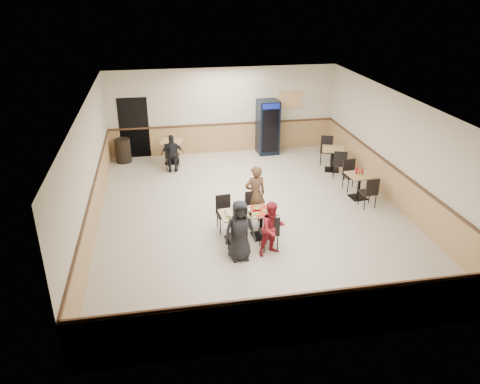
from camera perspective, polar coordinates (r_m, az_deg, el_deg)
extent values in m
plane|color=beige|center=(12.52, 1.40, -2.58)|extent=(10.00, 10.00, 0.00)
plane|color=silver|center=(11.47, 1.55, 10.89)|extent=(10.00, 10.00, 0.00)
plane|color=beige|center=(16.61, -2.06, 9.85)|extent=(8.00, 0.00, 8.00)
plane|color=beige|center=(7.60, 9.19, -9.38)|extent=(8.00, 0.00, 8.00)
plane|color=beige|center=(11.81, -17.92, 2.45)|extent=(0.00, 10.00, 10.00)
plane|color=beige|center=(13.27, 18.70, 4.75)|extent=(0.00, 10.00, 10.00)
cube|color=tan|center=(16.88, -2.00, 6.55)|extent=(7.98, 0.03, 1.00)
cube|color=tan|center=(13.61, 18.09, 0.79)|extent=(0.03, 9.98, 1.00)
cube|color=#472B19|center=(16.71, -2.02, 8.27)|extent=(7.98, 0.04, 0.06)
cube|color=black|center=(16.57, -12.78, 7.61)|extent=(1.00, 0.02, 2.10)
cube|color=orange|center=(17.00, 6.12, 11.12)|extent=(0.85, 0.02, 0.60)
cube|color=black|center=(11.26, -0.65, -5.79)|extent=(0.46, 0.46, 0.04)
cylinder|color=black|center=(11.09, -0.66, -4.27)|extent=(0.08, 0.08, 0.64)
cube|color=tan|center=(10.93, -0.67, -2.75)|extent=(0.72, 0.72, 0.04)
cube|color=black|center=(11.42, 2.57, -5.33)|extent=(0.46, 0.46, 0.04)
cylinder|color=black|center=(11.26, 2.60, -3.83)|extent=(0.08, 0.08, 0.64)
cube|color=tan|center=(11.10, 2.63, -2.33)|extent=(0.72, 0.72, 0.04)
imported|color=black|center=(10.22, -0.02, -4.72)|extent=(0.71, 0.47, 1.41)
imported|color=maroon|center=(10.45, 3.99, -4.47)|extent=(0.74, 0.65, 1.28)
imported|color=brown|center=(11.78, 1.88, -0.26)|extent=(0.60, 0.44, 1.52)
imported|color=black|center=(15.12, -8.23, 4.63)|extent=(0.74, 0.33, 1.24)
cube|color=red|center=(10.97, 2.87, -2.52)|extent=(0.45, 0.35, 0.02)
cube|color=red|center=(11.17, 2.23, -1.98)|extent=(0.45, 0.35, 0.02)
cylinder|color=white|center=(11.04, 3.25, -2.38)|extent=(0.22, 0.22, 0.01)
cube|color=#A2833F|center=(11.03, 3.26, -2.32)|extent=(0.29, 0.23, 0.02)
cylinder|color=white|center=(10.87, 1.76, -2.81)|extent=(0.22, 0.22, 0.01)
cube|color=#A2833F|center=(10.86, 1.76, -2.75)|extent=(0.27, 0.20, 0.02)
cylinder|color=white|center=(10.83, 0.77, -2.89)|extent=(0.22, 0.22, 0.01)
cube|color=#A2833F|center=(10.83, 0.77, -2.83)|extent=(0.27, 0.20, 0.02)
cylinder|color=white|center=(11.20, 2.18, -1.94)|extent=(0.22, 0.22, 0.01)
cube|color=#A2833F|center=(11.19, 2.18, -1.88)|extent=(0.29, 0.28, 0.02)
cylinder|color=white|center=(10.80, -1.00, -2.97)|extent=(0.22, 0.22, 0.01)
cube|color=#A2833F|center=(10.80, -1.00, -2.91)|extent=(0.29, 0.25, 0.02)
cylinder|color=white|center=(10.77, -0.68, -3.06)|extent=(0.22, 0.22, 0.01)
cube|color=#A2833F|center=(10.77, -0.69, -3.00)|extent=(0.29, 0.25, 0.02)
cylinder|color=silver|center=(10.94, -1.75, -2.34)|extent=(0.08, 0.08, 0.09)
cylinder|color=silver|center=(10.69, -0.06, -3.03)|extent=(0.08, 0.08, 0.09)
cylinder|color=silver|center=(10.67, -1.08, -3.09)|extent=(0.08, 0.08, 0.09)
cylinder|color=silver|center=(10.97, -0.25, -2.27)|extent=(0.08, 0.08, 0.09)
cylinder|color=#A9ACBC|center=(11.03, 1.17, -2.04)|extent=(0.07, 0.07, 0.12)
ellipsoid|color=white|center=(10.97, 1.12, -2.25)|extent=(0.14, 0.14, 0.10)
cube|color=black|center=(13.78, 14.15, -0.61)|extent=(0.47, 0.47, 0.04)
cylinder|color=black|center=(13.64, 14.30, 0.71)|extent=(0.09, 0.09, 0.66)
cube|color=tan|center=(13.52, 14.44, 2.01)|extent=(0.74, 0.74, 0.04)
cube|color=black|center=(15.60, 11.11, 2.69)|extent=(0.58, 0.58, 0.04)
cylinder|color=black|center=(15.48, 11.21, 3.93)|extent=(0.09, 0.09, 0.68)
cube|color=tan|center=(15.36, 11.32, 5.15)|extent=(0.90, 0.90, 0.04)
cylinder|color=#A30B1D|center=(13.47, 14.02, 2.54)|extent=(0.06, 0.06, 0.20)
cylinder|color=#B44F18|center=(13.52, 14.37, 2.50)|extent=(0.06, 0.06, 0.17)
cylinder|color=#A30B1D|center=(13.56, 14.71, 2.46)|extent=(0.05, 0.05, 0.14)
cube|color=black|center=(16.14, -8.26, 3.65)|extent=(0.53, 0.53, 0.04)
cylinder|color=black|center=(16.02, -8.33, 4.88)|extent=(0.09, 0.09, 0.69)
cube|color=tan|center=(15.90, -8.41, 6.09)|extent=(0.83, 0.83, 0.04)
cube|color=black|center=(16.66, 3.40, 7.91)|extent=(0.75, 0.73, 1.90)
cube|color=black|center=(16.34, 3.74, 7.38)|extent=(0.58, 0.05, 1.50)
cube|color=navy|center=(16.10, 3.84, 10.37)|extent=(0.60, 0.05, 0.18)
cylinder|color=black|center=(16.38, -14.06, 4.92)|extent=(0.52, 0.52, 0.82)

